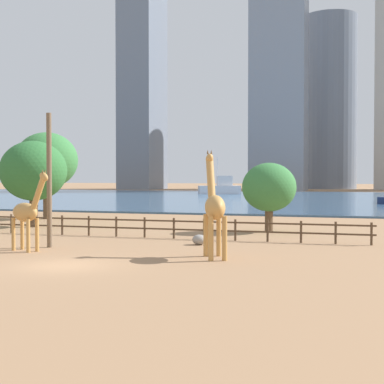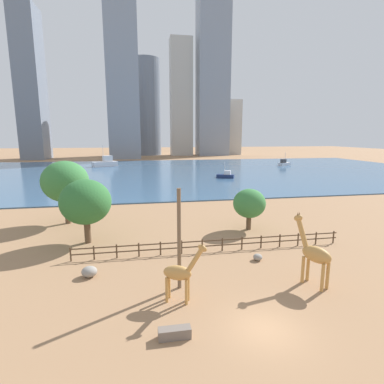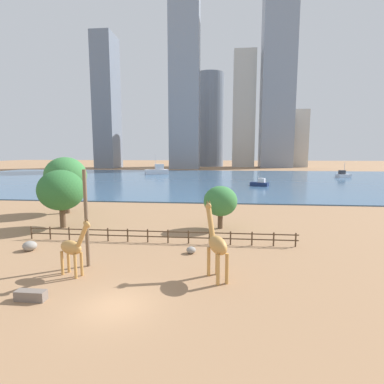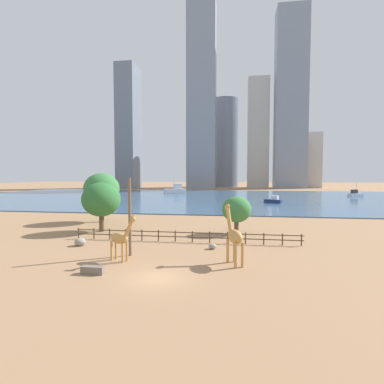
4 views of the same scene
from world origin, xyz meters
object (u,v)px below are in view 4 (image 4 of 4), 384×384
at_px(giraffe_companion, 234,236).
at_px(boulder_near_fence, 80,242).
at_px(giraffe_tall, 120,238).
at_px(boulder_by_pole, 212,246).
at_px(boat_sailboat, 355,194).
at_px(tree_center_broad, 237,210).
at_px(boat_tug, 176,190).
at_px(feeding_trough, 93,270).
at_px(tree_right_tall, 102,189).
at_px(tree_left_large, 101,200).
at_px(boat_ferry, 273,200).
at_px(utility_pole, 130,217).

relative_size(giraffe_companion, boulder_near_fence, 4.36).
height_order(giraffe_tall, boulder_by_pole, giraffe_tall).
distance_m(giraffe_companion, boat_sailboat, 92.57).
xyz_separation_m(tree_center_broad, boat_sailboat, (40.13, 69.63, -2.12)).
bearing_deg(boat_tug, tree_center_broad, 82.97).
relative_size(feeding_trough, tree_right_tall, 0.23).
height_order(giraffe_tall, feeding_trough, giraffe_tall).
xyz_separation_m(boulder_near_fence, tree_left_large, (-1.33, 8.07, 3.90)).
distance_m(boulder_near_fence, boat_ferry, 57.60).
xyz_separation_m(giraffe_companion, boat_tug, (-23.95, 91.76, -0.97)).
distance_m(feeding_trough, boat_tug, 96.81).
distance_m(boulder_near_fence, boat_tug, 87.80).
distance_m(boat_sailboat, boat_tug, 64.84).
xyz_separation_m(boulder_near_fence, feeding_trough, (5.73, -8.43, -0.12)).
distance_m(giraffe_companion, tree_right_tall, 29.57).
height_order(feeding_trough, tree_right_tall, tree_right_tall).
distance_m(boulder_near_fence, tree_center_broad, 19.40).
relative_size(giraffe_tall, tree_center_broad, 0.88).
bearing_deg(giraffe_tall, tree_right_tall, 141.68).
height_order(giraffe_tall, tree_center_broad, tree_center_broad).
height_order(boulder_by_pole, tree_right_tall, tree_right_tall).
relative_size(boulder_near_fence, boat_ferry, 0.26).
distance_m(utility_pole, boulder_by_pole, 9.03).
xyz_separation_m(boulder_by_pole, tree_center_broad, (2.45, 8.75, 2.84)).
xyz_separation_m(tree_left_large, tree_center_broad, (18.08, 1.33, -1.19)).
relative_size(tree_right_tall, boat_ferry, 1.69).
relative_size(feeding_trough, tree_left_large, 0.27).
xyz_separation_m(feeding_trough, tree_right_tall, (-10.65, 24.28, 5.05)).
bearing_deg(tree_center_broad, boat_sailboat, 60.04).
bearing_deg(boat_tug, utility_pole, 74.68).
relative_size(feeding_trough, tree_center_broad, 0.37).
bearing_deg(feeding_trough, boat_tug, 97.80).
bearing_deg(tree_left_large, boat_sailboat, 50.64).
height_order(utility_pole, boulder_near_fence, utility_pole).
bearing_deg(boulder_near_fence, boat_sailboat, 54.25).
relative_size(boulder_near_fence, boulder_by_pole, 1.48).
relative_size(feeding_trough, boat_sailboat, 0.32).
distance_m(boulder_near_fence, boulder_by_pole, 14.32).
bearing_deg(boulder_near_fence, utility_pole, -23.71).
distance_m(boulder_by_pole, tree_left_large, 17.77).
relative_size(giraffe_companion, tree_right_tall, 0.66).
bearing_deg(boulder_by_pole, feeding_trough, -133.36).
bearing_deg(boat_tug, boulder_near_fence, 70.61).
height_order(boat_ferry, boat_tug, boat_tug).
relative_size(boulder_near_fence, tree_left_large, 0.18).
height_order(feeding_trough, tree_center_broad, tree_center_broad).
bearing_deg(boat_ferry, boat_tug, -20.68).
height_order(feeding_trough, tree_left_large, tree_left_large).
relative_size(boulder_near_fence, feeding_trough, 0.67).
relative_size(giraffe_tall, boat_ferry, 0.91).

